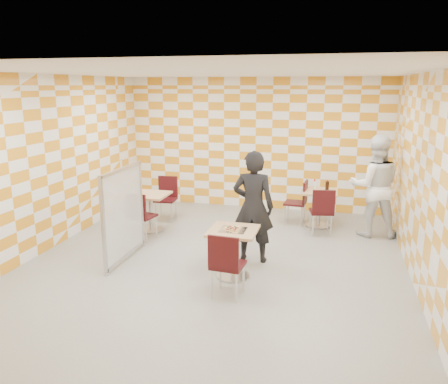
# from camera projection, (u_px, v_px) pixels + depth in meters

# --- Properties ---
(room_shell) EXTENTS (7.00, 7.00, 7.00)m
(room_shell) POSITION_uv_depth(u_px,v_px,m) (223.00, 166.00, 7.25)
(room_shell) COLOR gray
(room_shell) RESTS_ON ground
(main_table) EXTENTS (0.70, 0.70, 0.75)m
(main_table) POSITION_uv_depth(u_px,v_px,m) (233.00, 245.00, 6.47)
(main_table) COLOR tan
(main_table) RESTS_ON ground
(second_table) EXTENTS (0.70, 0.70, 0.75)m
(second_table) POSITION_uv_depth(u_px,v_px,m) (319.00, 202.00, 8.84)
(second_table) COLOR tan
(second_table) RESTS_ON ground
(empty_table) EXTENTS (0.70, 0.70, 0.75)m
(empty_table) POSITION_uv_depth(u_px,v_px,m) (150.00, 206.00, 8.58)
(empty_table) COLOR tan
(empty_table) RESTS_ON ground
(chair_main_front) EXTENTS (0.45, 0.46, 0.92)m
(chair_main_front) POSITION_uv_depth(u_px,v_px,m) (226.00, 261.00, 5.79)
(chair_main_front) COLOR #330A0D
(chair_main_front) RESTS_ON ground
(chair_second_front) EXTENTS (0.50, 0.51, 0.92)m
(chair_second_front) POSITION_uv_depth(u_px,v_px,m) (322.00, 208.00, 8.27)
(chair_second_front) COLOR #330A0D
(chair_second_front) RESTS_ON ground
(chair_second_side) EXTENTS (0.46, 0.45, 0.92)m
(chair_second_side) POSITION_uv_depth(u_px,v_px,m) (300.00, 199.00, 8.95)
(chair_second_side) COLOR #330A0D
(chair_second_side) RESTS_ON ground
(chair_empty_near) EXTENTS (0.49, 0.49, 0.92)m
(chair_empty_near) POSITION_uv_depth(u_px,v_px,m) (140.00, 213.00, 7.99)
(chair_empty_near) COLOR #330A0D
(chair_empty_near) RESTS_ON ground
(chair_empty_far) EXTENTS (0.45, 0.46, 0.92)m
(chair_empty_far) POSITION_uv_depth(u_px,v_px,m) (167.00, 194.00, 9.32)
(chair_empty_far) COLOR #330A0D
(chair_empty_far) RESTS_ON ground
(partition) EXTENTS (0.08, 1.38, 1.55)m
(partition) POSITION_uv_depth(u_px,v_px,m) (124.00, 214.00, 7.06)
(partition) COLOR white
(partition) RESTS_ON ground
(man_dark) EXTENTS (0.68, 0.45, 1.83)m
(man_dark) POSITION_uv_depth(u_px,v_px,m) (253.00, 207.00, 7.01)
(man_dark) COLOR black
(man_dark) RESTS_ON ground
(man_white) EXTENTS (1.01, 0.82, 1.93)m
(man_white) POSITION_uv_depth(u_px,v_px,m) (375.00, 186.00, 8.21)
(man_white) COLOR white
(man_white) RESTS_ON ground
(pizza_on_foil) EXTENTS (0.40, 0.40, 0.04)m
(pizza_on_foil) POSITION_uv_depth(u_px,v_px,m) (233.00, 229.00, 6.39)
(pizza_on_foil) COLOR silver
(pizza_on_foil) RESTS_ON main_table
(sport_bottle) EXTENTS (0.06, 0.06, 0.20)m
(sport_bottle) POSITION_uv_depth(u_px,v_px,m) (315.00, 185.00, 8.92)
(sport_bottle) COLOR white
(sport_bottle) RESTS_ON second_table
(soda_bottle) EXTENTS (0.07, 0.07, 0.23)m
(soda_bottle) POSITION_uv_depth(u_px,v_px,m) (327.00, 186.00, 8.73)
(soda_bottle) COLOR black
(soda_bottle) RESTS_ON second_table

